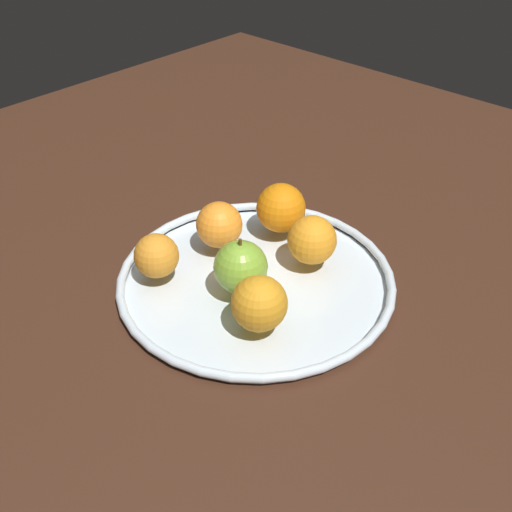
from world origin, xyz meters
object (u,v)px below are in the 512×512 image
at_px(orange_front_left, 156,256).
at_px(orange_back_right, 219,225).
at_px(apple, 241,267).
at_px(orange_center, 312,240).
at_px(fruit_bowl, 256,279).
at_px(orange_front_right, 259,304).
at_px(orange_back_left, 281,208).

bearing_deg(orange_front_left, orange_back_right, 173.78).
relative_size(apple, orange_back_right, 1.18).
height_order(orange_back_right, orange_center, orange_center).
bearing_deg(apple, fruit_bowl, -169.93).
bearing_deg(orange_front_right, orange_back_left, -146.06).
bearing_deg(orange_front_right, fruit_bowl, -135.11).
distance_m(orange_center, orange_back_left, 0.09).
height_order(apple, orange_center, apple).
bearing_deg(orange_front_left, orange_back_left, 165.73).
bearing_deg(fruit_bowl, orange_front_right, 44.89).
relative_size(fruit_bowl, orange_back_left, 5.18).
bearing_deg(orange_front_right, orange_back_right, -119.15).
distance_m(fruit_bowl, orange_back_left, 0.12).
xyz_separation_m(orange_back_right, orange_back_left, (-0.09, 0.04, 0.00)).
height_order(orange_center, orange_back_left, orange_back_left).
height_order(orange_front_right, orange_back_left, orange_back_left).
relative_size(orange_back_right, orange_back_left, 0.91).
height_order(fruit_bowl, orange_front_left, orange_front_left).
xyz_separation_m(fruit_bowl, orange_center, (-0.07, 0.03, 0.04)).
relative_size(fruit_bowl, apple, 4.81).
bearing_deg(fruit_bowl, apple, 10.07).
bearing_deg(fruit_bowl, orange_back_right, -100.54).
distance_m(apple, orange_front_left, 0.12).
height_order(fruit_bowl, orange_back_left, orange_back_left).
height_order(fruit_bowl, orange_back_right, orange_back_right).
distance_m(fruit_bowl, orange_front_left, 0.14).
bearing_deg(orange_front_left, orange_center, 141.28).
bearing_deg(fruit_bowl, orange_center, 155.15).
distance_m(apple, orange_front_right, 0.07).
bearing_deg(orange_front_left, apple, 117.37).
distance_m(fruit_bowl, orange_front_right, 0.11).
distance_m(orange_front_right, orange_front_left, 0.17).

